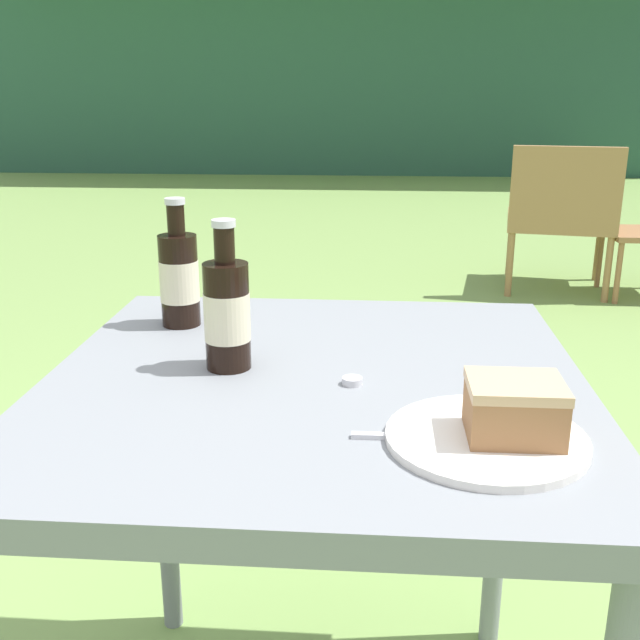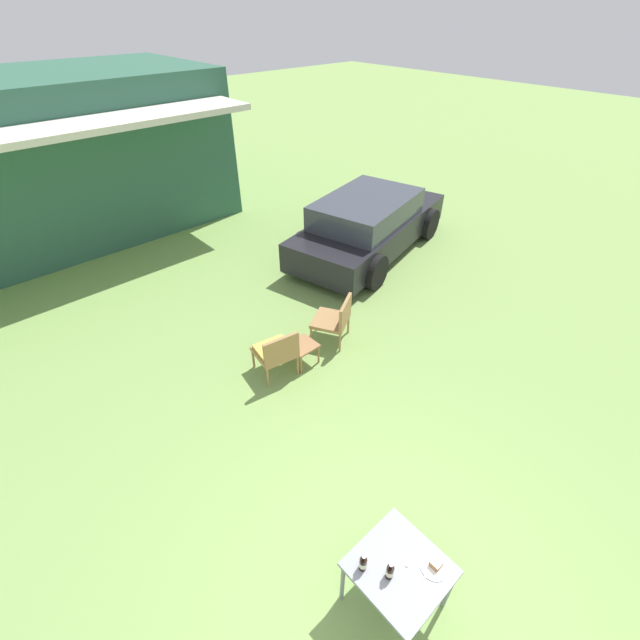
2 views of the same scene
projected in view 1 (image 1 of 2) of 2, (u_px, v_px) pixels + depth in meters
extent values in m
cube|color=#2D5B47|center=(345.00, 44.00, 11.05)|extent=(9.22, 4.02, 3.39)
cylinder|color=#9E7547|center=(598.00, 251.00, 4.43)|extent=(0.04, 0.04, 0.36)
cylinder|color=#9E7547|center=(510.00, 247.00, 4.55)|extent=(0.04, 0.04, 0.36)
cylinder|color=#9E7547|center=(608.00, 270.00, 3.98)|extent=(0.04, 0.04, 0.36)
cylinder|color=#9E7547|center=(510.00, 265.00, 4.09)|extent=(0.04, 0.04, 0.36)
cube|color=#9E7547|center=(559.00, 221.00, 4.20)|extent=(0.65, 0.63, 0.06)
cube|color=#9E7547|center=(566.00, 185.00, 3.90)|extent=(0.56, 0.14, 0.40)
cube|color=gold|center=(560.00, 211.00, 4.18)|extent=(0.58, 0.54, 0.05)
cylinder|color=#996B42|center=(618.00, 273.00, 3.95)|extent=(0.03, 0.03, 0.33)
cylinder|color=#996B42|center=(600.00, 259.00, 4.29)|extent=(0.03, 0.03, 0.33)
cube|color=gray|center=(315.00, 388.00, 1.06)|extent=(0.76, 0.78, 0.04)
cylinder|color=gray|center=(164.00, 482.00, 1.53)|extent=(0.04, 0.04, 0.69)
cylinder|color=gray|center=(500.00, 495.00, 1.48)|extent=(0.04, 0.04, 0.69)
cylinder|color=white|center=(486.00, 439.00, 0.85)|extent=(0.23, 0.23, 0.01)
cube|color=#9E6B42|center=(514.00, 413.00, 0.84)|extent=(0.10, 0.09, 0.05)
cube|color=tan|center=(516.00, 386.00, 0.83)|extent=(0.11, 0.09, 0.01)
cylinder|color=black|center=(227.00, 316.00, 1.06)|extent=(0.06, 0.06, 0.15)
cylinder|color=black|center=(224.00, 245.00, 1.03)|extent=(0.03, 0.03, 0.05)
cylinder|color=silver|center=(223.00, 223.00, 1.02)|extent=(0.03, 0.03, 0.01)
cylinder|color=beige|center=(227.00, 316.00, 1.06)|extent=(0.07, 0.07, 0.07)
cylinder|color=black|center=(179.00, 281.00, 1.25)|extent=(0.06, 0.06, 0.15)
cylinder|color=black|center=(176.00, 220.00, 1.22)|extent=(0.03, 0.03, 0.05)
cylinder|color=silver|center=(175.00, 201.00, 1.21)|extent=(0.03, 0.03, 0.01)
cylinder|color=beige|center=(179.00, 281.00, 1.25)|extent=(0.07, 0.07, 0.07)
cube|color=silver|center=(431.00, 438.00, 0.86)|extent=(0.18, 0.01, 0.01)
cylinder|color=silver|center=(352.00, 381.00, 1.02)|extent=(0.03, 0.03, 0.01)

